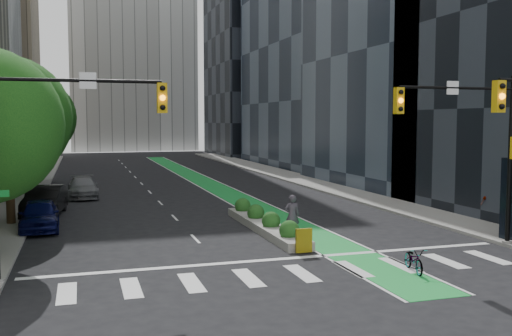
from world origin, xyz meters
TOP-DOWN VIEW (x-y plane):
  - ground at (0.00, 0.00)m, footprint 160.00×160.00m
  - sidewalk_left at (-11.80, 25.00)m, footprint 3.60×90.00m
  - sidewalk_right at (11.80, 25.00)m, footprint 3.60×90.00m
  - bike_lane_paint at (3.00, 30.00)m, footprint 2.20×70.00m
  - building_dark_end at (20.00, 68.00)m, footprint 14.00×18.00m
  - tree_mid at (-11.00, 12.00)m, footprint 6.40×6.40m
  - tree_midfar at (-11.00, 22.00)m, footprint 5.60×5.60m
  - tree_far at (-11.00, 32.00)m, footprint 6.60×6.60m
  - signal_left at (-8.70, 0.46)m, footprint 6.14×0.51m
  - signal_right at (8.67, 0.47)m, footprint 5.82×0.51m
  - median_planter at (1.20, 7.04)m, footprint 1.20×10.26m
  - bicycle at (3.95, -2.00)m, footprint 0.97×1.83m
  - cyclist at (2.00, 5.28)m, footprint 0.78×0.56m
  - parked_car_left_near at (-9.50, 10.32)m, footprint 1.95×4.60m
  - parked_car_left_mid at (-9.50, 14.88)m, footprint 2.46×5.39m
  - parked_car_left_far at (-7.39, 22.33)m, footprint 2.16×5.05m
  - pedestrian_far at (13.30, 5.46)m, footprint 1.05×0.44m

SIDE VIEW (x-z plane):
  - ground at x=0.00m, z-range 0.00..0.00m
  - bike_lane_paint at x=3.00m, z-range 0.00..0.01m
  - sidewalk_left at x=-11.80m, z-range 0.00..0.15m
  - sidewalk_right at x=11.80m, z-range 0.00..0.15m
  - median_planter at x=1.20m, z-range -0.18..0.92m
  - bicycle at x=3.95m, z-range 0.00..0.91m
  - parked_car_left_far at x=-7.39m, z-range 0.00..1.45m
  - parked_car_left_near at x=-9.50m, z-range 0.00..1.55m
  - parked_car_left_mid at x=-9.50m, z-range 0.00..1.71m
  - cyclist at x=2.00m, z-range 0.00..1.98m
  - pedestrian_far at x=13.30m, z-range 0.15..1.93m
  - signal_left at x=-8.70m, z-range 1.18..8.38m
  - signal_right at x=8.67m, z-range 1.20..8.40m
  - tree_midfar at x=-11.00m, z-range 1.07..8.83m
  - tree_mid at x=-11.00m, z-range 1.18..9.96m
  - tree_far at x=-11.00m, z-range 1.19..10.20m
  - building_dark_end at x=20.00m, z-range 0.00..28.00m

